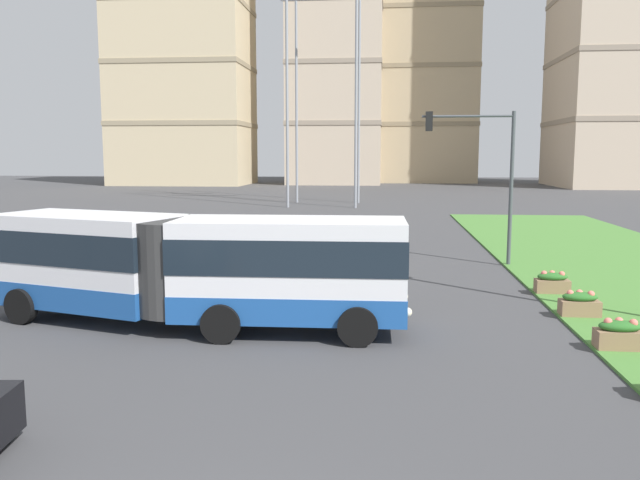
% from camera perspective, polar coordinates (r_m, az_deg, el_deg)
% --- Properties ---
extents(articulated_bus, '(12.00, 4.23, 3.00)m').
position_cam_1_polar(articulated_bus, '(18.03, -11.25, -2.27)').
color(articulated_bus, white).
rests_on(articulated_bus, ground).
extents(flower_planter_3, '(1.10, 0.56, 0.74)m').
position_cam_1_polar(flower_planter_3, '(17.17, 24.85, -7.52)').
color(flower_planter_3, '#937051').
rests_on(flower_planter_3, grass_median).
extents(flower_planter_4, '(1.10, 0.56, 0.74)m').
position_cam_1_polar(flower_planter_4, '(20.14, 21.88, -5.20)').
color(flower_planter_4, '#937051').
rests_on(flower_planter_4, grass_median).
extents(flower_planter_5, '(1.10, 0.56, 0.74)m').
position_cam_1_polar(flower_planter_5, '(23.09, 19.76, -3.52)').
color(flower_planter_5, '#937051').
rests_on(flower_planter_5, grass_median).
extents(traffic_light_far_right, '(3.82, 0.28, 6.44)m').
position_cam_1_polar(traffic_light_far_right, '(27.94, 14.16, 6.73)').
color(traffic_light_far_right, '#474C51').
rests_on(traffic_light_far_right, ground).
extents(apartment_tower_west, '(20.40, 15.03, 35.53)m').
position_cam_1_polar(apartment_tower_west, '(105.77, -11.98, 14.51)').
color(apartment_tower_west, beige).
rests_on(apartment_tower_west, ground).
extents(apartment_tower_westcentre, '(14.67, 19.19, 45.07)m').
position_cam_1_polar(apartment_tower_westcentre, '(108.87, 1.51, 17.00)').
color(apartment_tower_westcentre, '#C6B299').
rests_on(apartment_tower_westcentre, ground).
extents(apartment_tower_centre, '(16.76, 16.32, 36.74)m').
position_cam_1_polar(apartment_tower_centre, '(115.21, 9.23, 14.29)').
color(apartment_tower_centre, tan).
rests_on(apartment_tower_centre, ground).
extents(transmission_pylon, '(9.00, 6.24, 28.27)m').
position_cam_1_polar(transmission_pylon, '(61.07, 0.42, 17.79)').
color(transmission_pylon, gray).
rests_on(transmission_pylon, ground).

